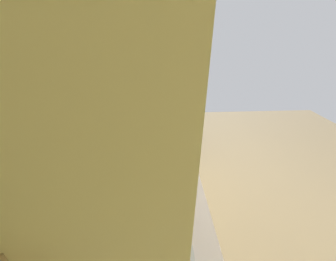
# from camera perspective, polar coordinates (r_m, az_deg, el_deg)

# --- Properties ---
(ground_plane) EXTENTS (6.07, 6.07, 0.00)m
(ground_plane) POSITION_cam_1_polar(r_m,az_deg,el_deg) (2.84, 24.28, -19.29)
(ground_plane) COLOR brown
(wall_back) EXTENTS (3.92, 0.12, 2.57)m
(wall_back) POSITION_cam_1_polar(r_m,az_deg,el_deg) (1.83, -14.12, 4.86)
(wall_back) COLOR beige
(wall_back) RESTS_ON ground_plane
(counter_run) EXTENTS (2.92, 0.65, 0.89)m
(counter_run) POSITION_cam_1_polar(r_m,az_deg,el_deg) (1.96, -1.74, -23.48)
(counter_run) COLOR #ECD37E
(counter_run) RESTS_ON ground_plane
(upper_cabinets) EXTENTS (2.02, 0.35, 0.62)m
(upper_cabinets) POSITION_cam_1_polar(r_m,az_deg,el_deg) (1.23, -9.36, 22.06)
(upper_cabinets) COLOR #EECE83
(window_back_wall) EXTENTS (0.59, 0.02, 0.68)m
(window_back_wall) POSITION_cam_1_polar(r_m,az_deg,el_deg) (0.83, -25.88, -31.74)
(window_back_wall) COLOR #997A4C
(oven_range) EXTENTS (0.69, 0.69, 1.07)m
(oven_range) POSITION_cam_1_polar(r_m,az_deg,el_deg) (3.38, -1.98, 1.43)
(oven_range) COLOR #B7BABF
(oven_range) RESTS_ON ground_plane
(microwave) EXTENTS (0.46, 0.33, 0.27)m
(microwave) POSITION_cam_1_polar(r_m,az_deg,el_deg) (2.02, -2.87, -0.13)
(microwave) COLOR white
(microwave) RESTS_ON counter_run
(bowl) EXTENTS (0.16, 0.16, 0.05)m
(bowl) POSITION_cam_1_polar(r_m,az_deg,el_deg) (1.40, 1.80, -21.43)
(bowl) COLOR silver
(bowl) RESTS_ON counter_run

